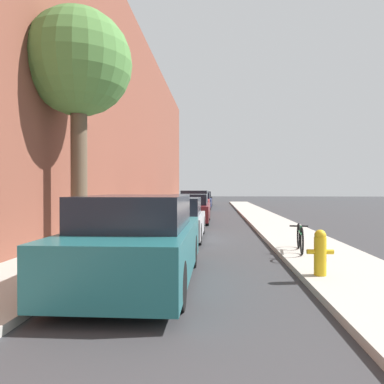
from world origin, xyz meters
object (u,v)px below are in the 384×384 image
parked_car_maroon (191,209)px  parked_car_navy (199,201)px  parked_car_black (202,199)px  parked_car_silver (175,219)px  street_tree_near (79,66)px  fire_hydrant (320,252)px  parked_car_teal (138,242)px  parked_car_red (195,203)px  bicycle (300,238)px

parked_car_maroon → parked_car_navy: bearing=90.7°
parked_car_black → parked_car_silver: bearing=-89.9°
parked_car_navy → street_tree_near: bearing=-96.3°
fire_hydrant → parked_car_navy: bearing=98.0°
parked_car_teal → parked_car_maroon: size_ratio=0.96×
parked_car_black → fire_hydrant: bearing=-83.5°
parked_car_black → fire_hydrant: size_ratio=5.62×
parked_car_teal → parked_car_black: size_ratio=0.98×
parked_car_navy → parked_car_red: bearing=-90.1°
parked_car_teal → parked_car_black: parked_car_teal is taller
street_tree_near → fire_hydrant: bearing=-27.8°
parked_car_teal → street_tree_near: size_ratio=0.71×
parked_car_red → parked_car_navy: 5.79m
parked_car_maroon → street_tree_near: bearing=-106.2°
parked_car_navy → street_tree_near: (-2.17, -19.76, 4.14)m
parked_car_teal → parked_car_maroon: bearing=89.5°
parked_car_red → parked_car_black: 10.97m
parked_car_teal → street_tree_near: street_tree_near is taller
parked_car_silver → parked_car_black: (-0.05, 22.51, 0.02)m
street_tree_near → bicycle: bearing=-4.3°
parked_car_black → street_tree_near: 25.37m
bicycle → fire_hydrant: bearing=-86.8°
parked_car_teal → parked_car_red: parked_car_teal is taller
parked_car_black → street_tree_near: (-2.18, -24.93, 4.13)m
parked_car_silver → parked_car_black: 22.51m
parked_car_teal → fire_hydrant: parked_car_teal is taller
parked_car_navy → bicycle: bearing=-80.6°
parked_car_teal → fire_hydrant: 3.13m
parked_car_red → fire_hydrant: 17.07m
fire_hydrant → street_tree_near: bearing=152.2°
parked_car_red → parked_car_navy: bearing=89.9°
fire_hydrant → parked_car_teal: bearing=-174.4°
parked_car_maroon → parked_car_black: (-0.14, 16.94, -0.01)m
parked_car_teal → parked_car_navy: parked_car_teal is taller
parked_car_maroon → bicycle: 9.00m
parked_car_red → bicycle: bearing=-76.9°
parked_car_black → street_tree_near: size_ratio=0.73×
fire_hydrant → parked_car_silver: bearing=120.6°
parked_car_red → parked_car_black: parked_car_red is taller
street_tree_near → fire_hydrant: (5.32, -2.81, -4.24)m
parked_car_red → parked_car_maroon: bearing=-88.5°
parked_car_maroon → parked_car_black: 16.94m
parked_car_silver → parked_car_maroon: 5.57m
parked_car_red → bicycle: parked_car_red is taller
parked_car_maroon → parked_car_red: bearing=91.5°
parked_car_silver → street_tree_near: (-2.23, -2.43, 4.15)m
street_tree_near → parked_car_teal: bearing=-54.5°
parked_car_red → parked_car_black: (0.02, 10.97, -0.06)m
parked_car_red → fire_hydrant: size_ratio=5.02×
parked_car_maroon → parked_car_red: 5.97m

